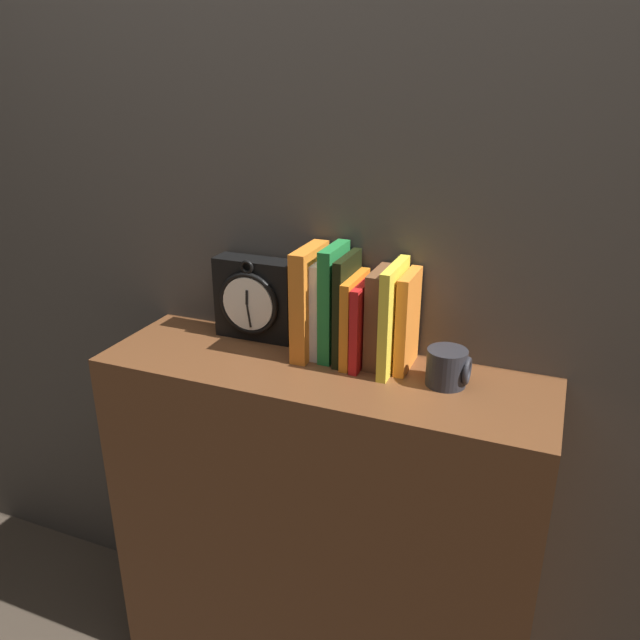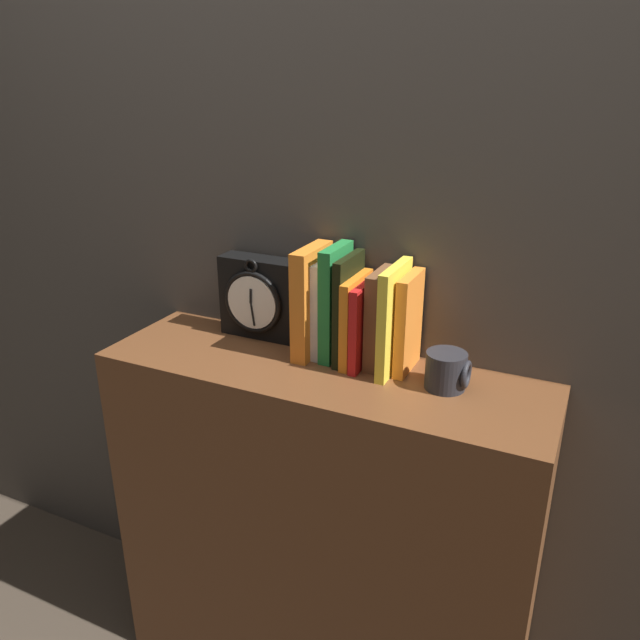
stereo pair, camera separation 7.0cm
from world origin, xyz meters
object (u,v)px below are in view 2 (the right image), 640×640
at_px(clock, 260,298).
at_px(book_slot3_black, 348,309).
at_px(book_slot6_brown, 382,319).
at_px(book_slot7_yellow, 394,319).
at_px(book_slot5_red, 365,324).
at_px(book_slot1_white, 326,308).
at_px(book_slot2_green, 337,303).
at_px(book_slot4_orange, 356,320).
at_px(book_slot8_orange, 409,323).
at_px(book_slot0_orange, 312,302).
at_px(mug, 447,371).

xyz_separation_m(clock, book_slot3_black, (0.25, -0.03, 0.02)).
distance_m(book_slot6_brown, book_slot7_yellow, 0.04).
bearing_deg(book_slot5_red, book_slot7_yellow, -4.18).
relative_size(clock, book_slot7_yellow, 0.87).
relative_size(book_slot1_white, book_slot2_green, 0.86).
distance_m(book_slot3_black, book_slot4_orange, 0.03).
bearing_deg(book_slot8_orange, book_slot1_white, 179.48).
relative_size(book_slot5_red, book_slot6_brown, 0.88).
distance_m(book_slot4_orange, book_slot5_red, 0.02).
bearing_deg(clock, book_slot0_orange, -12.63).
distance_m(book_slot3_black, book_slot5_red, 0.05).
relative_size(clock, book_slot0_orange, 0.82).
bearing_deg(book_slot5_red, book_slot4_orange, 173.52).
distance_m(book_slot0_orange, book_slot4_orange, 0.11).
xyz_separation_m(book_slot6_brown, book_slot8_orange, (0.06, -0.00, 0.00)).
xyz_separation_m(clock, mug, (0.48, -0.07, -0.06)).
xyz_separation_m(book_slot2_green, book_slot5_red, (0.07, -0.01, -0.03)).
bearing_deg(book_slot3_black, book_slot1_white, 171.76).
height_order(book_slot4_orange, book_slot5_red, book_slot4_orange).
distance_m(book_slot7_yellow, mug, 0.16).
relative_size(clock, book_slot5_red, 1.08).
bearing_deg(book_slot0_orange, book_slot6_brown, 4.32).
bearing_deg(book_slot2_green, book_slot4_orange, -9.53).
bearing_deg(book_slot7_yellow, book_slot0_orange, 178.21).
bearing_deg(book_slot8_orange, book_slot3_black, -177.28).
bearing_deg(mug, book_slot4_orange, 169.59).
relative_size(book_slot2_green, book_slot6_brown, 1.20).
height_order(book_slot6_brown, mug, book_slot6_brown).
distance_m(book_slot1_white, mug, 0.31).
xyz_separation_m(book_slot2_green, book_slot4_orange, (0.05, -0.01, -0.03)).
relative_size(clock, book_slot8_orange, 0.95).
relative_size(book_slot2_green, mug, 2.87).
bearing_deg(book_slot4_orange, book_slot2_green, 170.47).
xyz_separation_m(book_slot3_black, book_slot7_yellow, (0.11, -0.01, -0.00)).
height_order(book_slot3_black, book_slot7_yellow, book_slot3_black).
xyz_separation_m(book_slot0_orange, book_slot6_brown, (0.16, 0.01, -0.02)).
bearing_deg(mug, book_slot6_brown, 162.54).
xyz_separation_m(book_slot2_green, book_slot3_black, (0.03, -0.00, -0.01)).
bearing_deg(book_slot0_orange, book_slot8_orange, 2.94).
xyz_separation_m(book_slot0_orange, book_slot2_green, (0.06, 0.01, 0.00)).
bearing_deg(clock, book_slot1_white, -6.68).
height_order(book_slot1_white, book_slot4_orange, book_slot1_white).
bearing_deg(book_slot3_black, clock, 172.95).
distance_m(book_slot2_green, book_slot7_yellow, 0.14).
xyz_separation_m(book_slot1_white, book_slot8_orange, (0.19, -0.00, -0.00)).
bearing_deg(book_slot4_orange, book_slot5_red, -6.48).
distance_m(clock, book_slot6_brown, 0.32).
distance_m(book_slot1_white, book_slot6_brown, 0.13).
distance_m(book_slot2_green, book_slot3_black, 0.03).
bearing_deg(book_slot0_orange, clock, 167.37).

